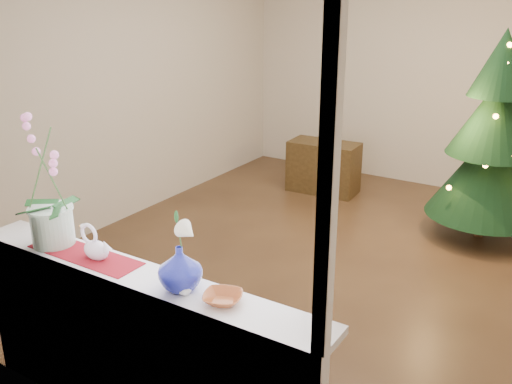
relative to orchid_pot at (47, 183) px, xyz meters
The scene contains 16 objects.
ground 2.76m from the orchid_pot, 75.08° to the left, with size 5.00×5.00×0.00m, color #382517.
wall_back 4.90m from the orchid_pot, 82.62° to the left, with size 4.50×0.10×2.70m, color beige.
wall_front 0.65m from the orchid_pot, 12.20° to the right, with size 4.50×0.10×2.70m, color beige.
wall_left 2.87m from the orchid_pot, 124.43° to the left, with size 0.10×5.00×2.70m, color beige.
window_apron 1.06m from the orchid_pot, ahead, with size 2.20×0.08×0.88m, color white.
windowsill 0.74m from the orchid_pot, ahead, with size 2.20×0.26×0.04m, color white.
window_frame 0.76m from the orchid_pot, ahead, with size 2.22×0.06×1.60m, color white, non-canonical shape.
runner 0.44m from the orchid_pot, ahead, with size 0.70×0.20×0.01m, color maroon.
orchid_pot is the anchor object (origin of this frame).
swan 0.44m from the orchid_pot, ahead, with size 0.21×0.10×0.18m, color silver, non-canonical shape.
blue_vase 0.95m from the orchid_pot, ahead, with size 0.24×0.24×0.25m, color navy.
lily 0.92m from the orchid_pot, ahead, with size 0.14×0.08×0.19m, color silver, non-canonical shape.
paperweight 1.03m from the orchid_pot, ahead, with size 0.07×0.07×0.07m, color white.
amber_dish 1.22m from the orchid_pot, ahead, with size 0.15×0.15×0.04m, color #994A22.
xmas_tree 3.97m from the orchid_pot, 65.73° to the left, with size 1.07×1.07×1.96m, color black, non-canonical shape.
side_table 4.09m from the orchid_pot, 93.32° to the left, with size 0.80×0.40×0.60m, color black.
Camera 1 is at (1.89, -4.22, 2.28)m, focal length 40.00 mm.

